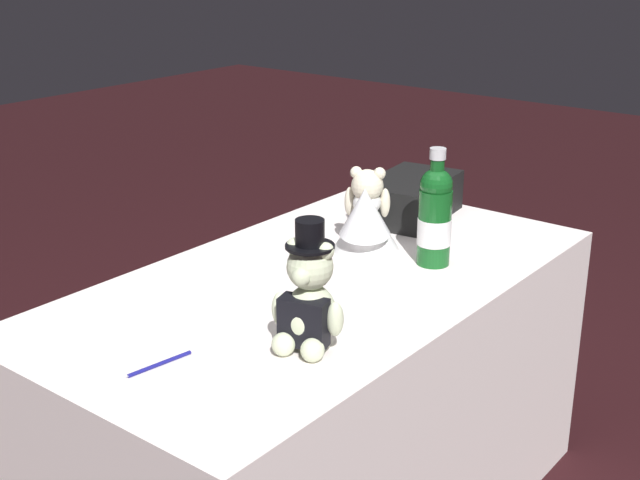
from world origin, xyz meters
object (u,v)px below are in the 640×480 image
teddy_bear_groom (308,300)px  gift_case_black (410,198)px  teddy_bear_bride (366,216)px  signing_pen (158,365)px  champagne_bottle (435,215)px

teddy_bear_groom → gift_case_black: size_ratio=0.78×
teddy_bear_bride → gift_case_black: (0.32, 0.06, -0.04)m
teddy_bear_groom → teddy_bear_bride: size_ratio=1.20×
signing_pen → teddy_bear_bride: bearing=4.0°
teddy_bear_groom → teddy_bear_bride: 0.58m
champagne_bottle → gift_case_black: bearing=41.6°
champagne_bottle → signing_pen: 0.84m
champagne_bottle → gift_case_black: size_ratio=0.87×
signing_pen → teddy_bear_groom: bearing=-36.0°
teddy_bear_bride → champagne_bottle: size_ratio=0.75×
champagne_bottle → signing_pen: (-0.81, 0.14, -0.13)m
teddy_bear_groom → champagne_bottle: champagne_bottle is taller
teddy_bear_groom → gift_case_black: (0.85, 0.30, -0.05)m
teddy_bear_bride → gift_case_black: size_ratio=0.65×
champagne_bottle → gift_case_black: champagne_bottle is taller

